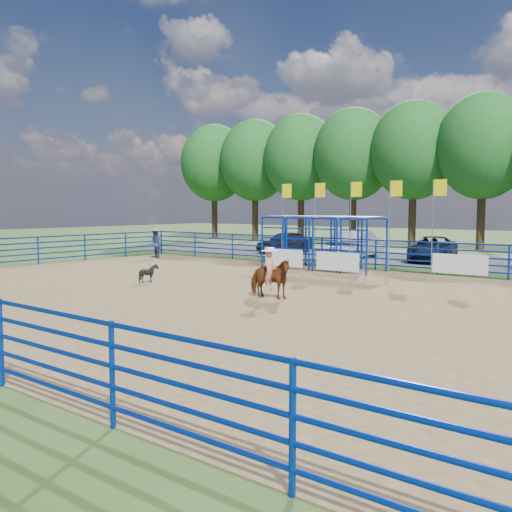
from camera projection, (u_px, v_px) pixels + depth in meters
name	position (u px, v px, depth m)	size (l,w,h in m)	color
ground	(242.00, 296.00, 19.39)	(120.00, 120.00, 0.00)	#3F5E25
arena_dirt	(242.00, 296.00, 19.39)	(30.00, 20.00, 0.02)	olive
gravel_strip	(431.00, 260.00, 32.68)	(40.00, 10.00, 0.01)	slate
horse_and_rider	(270.00, 274.00, 18.72)	(1.68, 0.96, 2.36)	brown
calf	(149.00, 273.00, 22.64)	(0.61, 0.68, 0.75)	black
spectator_cowboy	(155.00, 243.00, 33.39)	(0.93, 0.80, 1.71)	navy
car_a	(285.00, 242.00, 37.25)	(1.68, 4.16, 1.42)	black
car_b	(356.00, 244.00, 33.48)	(1.75, 5.01, 1.65)	gray
car_c	(433.00, 249.00, 31.50)	(2.29, 4.97, 1.38)	#141B32
perimeter_fence	(242.00, 274.00, 19.33)	(30.10, 20.10, 1.50)	#072AA7
chute_assembly	(329.00, 244.00, 27.37)	(19.32, 2.41, 4.20)	#072AA7
treeline	(484.00, 141.00, 39.07)	(56.40, 6.40, 11.24)	#3F2B19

